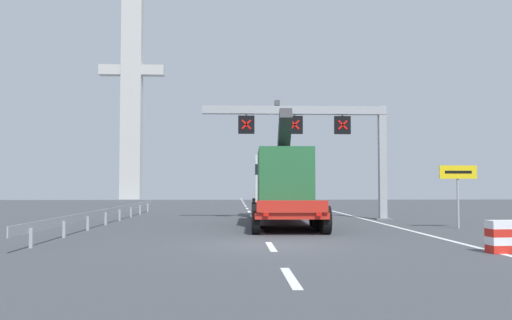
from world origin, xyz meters
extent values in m
plane|color=#424449|center=(0.00, 0.00, 0.00)|extent=(112.00, 112.00, 0.00)
cube|color=silver|center=(0.01, -6.00, 0.01)|extent=(0.20, 2.60, 0.01)
cube|color=silver|center=(0.01, -0.35, 0.01)|extent=(0.20, 2.60, 0.01)
cube|color=silver|center=(0.01, 5.29, 0.01)|extent=(0.20, 2.60, 0.01)
cube|color=silver|center=(0.01, 10.94, 0.01)|extent=(0.20, 2.60, 0.01)
cube|color=silver|center=(0.01, 16.59, 0.01)|extent=(0.20, 2.60, 0.01)
cube|color=silver|center=(0.01, 22.24, 0.01)|extent=(0.20, 2.60, 0.01)
cube|color=silver|center=(0.01, 27.88, 0.01)|extent=(0.20, 2.60, 0.01)
cube|color=silver|center=(0.01, 33.53, 0.01)|extent=(0.20, 2.60, 0.01)
cube|color=silver|center=(0.01, 39.18, 0.01)|extent=(0.20, 2.60, 0.01)
cube|color=silver|center=(0.01, 44.83, 0.01)|extent=(0.20, 2.60, 0.01)
cube|color=silver|center=(0.01, 50.47, 0.01)|extent=(0.20, 2.60, 0.01)
cube|color=silver|center=(0.01, 56.12, 0.01)|extent=(0.20, 2.60, 0.01)
cube|color=silver|center=(0.01, 61.77, 0.01)|extent=(0.20, 2.60, 0.01)
cube|color=silver|center=(6.20, 12.00, 0.01)|extent=(0.20, 63.00, 0.01)
cube|color=#9EA0A5|center=(7.14, 12.83, 3.15)|extent=(0.40, 0.40, 6.29)
cube|color=slate|center=(7.14, 12.83, 0.04)|extent=(0.90, 0.90, 0.08)
cube|color=#9EA0A5|center=(2.25, 12.83, 6.04)|extent=(10.19, 0.44, 0.44)
cube|color=#4C4C51|center=(1.29, 12.83, 6.44)|extent=(0.28, 0.40, 0.28)
cube|color=black|center=(4.92, 12.83, 5.23)|extent=(0.89, 0.24, 0.99)
cube|color=#9EA0A5|center=(4.92, 12.83, 5.77)|extent=(0.08, 0.08, 0.16)
cube|color=red|center=(4.92, 12.70, 5.23)|extent=(0.55, 0.02, 0.55)
cube|color=red|center=(4.92, 12.70, 5.23)|extent=(0.55, 0.02, 0.55)
cube|color=black|center=(2.25, 12.83, 5.23)|extent=(0.89, 0.24, 0.99)
cube|color=#9EA0A5|center=(2.25, 12.83, 5.77)|extent=(0.08, 0.08, 0.16)
cube|color=red|center=(2.25, 12.70, 5.23)|extent=(0.55, 0.02, 0.55)
cube|color=red|center=(2.25, 12.70, 5.23)|extent=(0.55, 0.02, 0.55)
cube|color=black|center=(-0.42, 12.83, 5.23)|extent=(0.89, 0.24, 0.99)
cube|color=#9EA0A5|center=(-0.42, 12.83, 5.77)|extent=(0.08, 0.08, 0.16)
cube|color=red|center=(-0.42, 12.70, 5.23)|extent=(0.55, 0.02, 0.55)
cube|color=red|center=(-0.42, 12.70, 5.23)|extent=(0.55, 0.02, 0.55)
cube|color=red|center=(1.23, 8.38, 0.73)|extent=(3.14, 10.49, 0.24)
cube|color=red|center=(1.06, 3.11, 1.10)|extent=(2.66, 0.17, 0.44)
cylinder|color=black|center=(-0.27, 3.93, 0.55)|extent=(0.36, 1.11, 1.10)
cylinder|color=black|center=(2.43, 3.84, 0.55)|extent=(0.36, 1.11, 1.10)
cylinder|color=black|center=(-0.23, 4.98, 0.55)|extent=(0.36, 1.11, 1.10)
cylinder|color=black|center=(2.47, 4.89, 0.55)|extent=(0.36, 1.11, 1.10)
cylinder|color=black|center=(-0.20, 6.03, 0.55)|extent=(0.36, 1.11, 1.10)
cylinder|color=black|center=(2.50, 5.94, 0.55)|extent=(0.36, 1.11, 1.10)
cylinder|color=black|center=(-0.16, 7.08, 0.55)|extent=(0.36, 1.11, 1.10)
cylinder|color=black|center=(2.54, 6.99, 0.55)|extent=(0.36, 1.11, 1.10)
cylinder|color=black|center=(-0.13, 8.13, 0.55)|extent=(0.36, 1.11, 1.10)
cylinder|color=black|center=(2.57, 8.04, 0.55)|extent=(0.36, 1.11, 1.10)
cube|color=silver|center=(1.46, 15.48, 2.10)|extent=(2.68, 3.28, 3.10)
cube|color=black|center=(1.46, 15.48, 2.80)|extent=(2.71, 3.30, 0.60)
cylinder|color=black|center=(0.21, 16.40, 0.55)|extent=(0.38, 1.11, 1.10)
cylinder|color=black|center=(2.78, 16.32, 0.55)|extent=(0.38, 1.11, 1.10)
cylinder|color=black|center=(0.14, 14.40, 0.55)|extent=(0.38, 1.11, 1.10)
cylinder|color=black|center=(2.71, 14.32, 0.55)|extent=(0.38, 1.11, 1.10)
cube|color=#236638|center=(1.24, 8.78, 2.20)|extent=(2.57, 5.80, 2.70)
cube|color=#2D2D33|center=(1.22, 7.93, 4.15)|extent=(0.66, 2.96, 2.29)
cube|color=red|center=(0.08, 3.10, 0.80)|extent=(0.20, 0.07, 0.12)
cube|color=red|center=(2.04, 3.03, 0.80)|extent=(0.20, 0.07, 0.12)
cylinder|color=#9EA0A5|center=(8.73, 6.50, 1.38)|extent=(0.10, 0.10, 2.76)
cube|color=yellow|center=(8.73, 6.44, 2.47)|extent=(1.66, 0.06, 0.58)
cube|color=black|center=(8.73, 6.41, 2.47)|extent=(1.20, 0.01, 0.12)
cube|color=red|center=(6.44, -2.16, 0.11)|extent=(1.03, 0.55, 0.23)
cube|color=white|center=(6.44, -2.16, 0.34)|extent=(1.03, 0.55, 0.22)
cube|color=red|center=(6.44, -2.16, 0.56)|extent=(1.03, 0.55, 0.23)
cube|color=white|center=(6.44, -2.16, 0.79)|extent=(1.03, 0.55, 0.23)
cube|color=#999EA3|center=(-7.24, 10.77, 0.60)|extent=(0.04, 25.54, 0.32)
cube|color=#999EA3|center=(-7.18, -0.40, 0.30)|extent=(0.10, 0.10, 0.60)
cube|color=#999EA3|center=(-7.18, 2.79, 0.30)|extent=(0.10, 0.10, 0.60)
cube|color=#999EA3|center=(-7.18, 5.98, 0.30)|extent=(0.10, 0.10, 0.60)
cube|color=#999EA3|center=(-7.18, 9.18, 0.30)|extent=(0.10, 0.10, 0.60)
cube|color=#999EA3|center=(-7.18, 12.37, 0.30)|extent=(0.10, 0.10, 0.60)
cube|color=#999EA3|center=(-7.18, 15.56, 0.30)|extent=(0.10, 0.10, 0.60)
cube|color=#999EA3|center=(-7.18, 18.75, 0.30)|extent=(0.10, 0.10, 0.60)
cube|color=#999EA3|center=(-7.18, 21.95, 0.30)|extent=(0.10, 0.10, 0.60)
cube|color=#B7B7B2|center=(-15.36, 59.43, 14.56)|extent=(2.80, 2.00, 29.13)
cube|color=#B7B7B2|center=(-15.36, 59.43, 18.06)|extent=(9.00, 1.60, 1.40)
camera|label=1|loc=(-1.15, -17.06, 1.86)|focal=38.26mm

